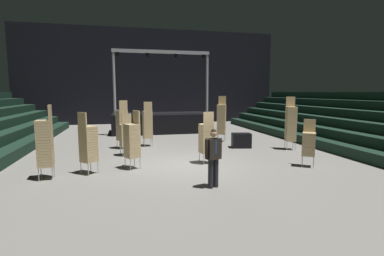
{
  "coord_description": "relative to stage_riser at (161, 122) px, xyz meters",
  "views": [
    {
      "loc": [
        -2.31,
        -10.38,
        2.69
      ],
      "look_at": [
        0.03,
        -0.26,
        1.4
      ],
      "focal_mm": 27.12,
      "sensor_mm": 36.0,
      "label": 1
    }
  ],
  "objects": [
    {
      "name": "chair_stack_front_left",
      "position": [
        -2.32,
        -7.02,
        0.2
      ],
      "size": [
        0.54,
        0.54,
        1.79
      ],
      "rotation": [
        0.0,
        0.0,
        0.27
      ],
      "color": "#B2B5BA",
      "rests_on": "ground_plane"
    },
    {
      "name": "bleacher_bank_right",
      "position": [
        8.75,
        -8.1,
        0.65
      ],
      "size": [
        4.5,
        24.0,
        2.7
      ],
      "rotation": [
        0.0,
        0.0,
        -1.57
      ],
      "color": "black",
      "rests_on": "ground_plane"
    },
    {
      "name": "man_with_tie",
      "position": [
        0.07,
        -11.87,
        0.24
      ],
      "size": [
        0.57,
        0.35,
        1.68
      ],
      "rotation": [
        0.0,
        0.0,
        3.48
      ],
      "color": "black",
      "rests_on": "ground_plane"
    },
    {
      "name": "stage_riser",
      "position": [
        0.0,
        0.0,
        0.0
      ],
      "size": [
        6.34,
        2.9,
        5.26
      ],
      "color": "black",
      "rests_on": "ground_plane"
    },
    {
      "name": "ground_plane",
      "position": [
        0.0,
        -9.1,
        -0.75
      ],
      "size": [
        22.0,
        30.0,
        0.1
      ],
      "primitive_type": "cube",
      "color": "slate"
    },
    {
      "name": "chair_stack_aisle_right",
      "position": [
        -4.74,
        -9.92,
        0.45
      ],
      "size": [
        0.47,
        0.47,
        2.31
      ],
      "rotation": [
        0.0,
        0.0,
        1.65
      ],
      "color": "#B2B5BA",
      "rests_on": "ground_plane"
    },
    {
      "name": "equipment_road_case",
      "position": [
        3.16,
        -6.46,
        -0.35
      ],
      "size": [
        1.0,
        0.77,
        0.7
      ],
      "primitive_type": "cube",
      "rotation": [
        0.0,
        0.0,
        -0.2
      ],
      "color": "black",
      "rests_on": "ground_plane"
    },
    {
      "name": "chair_stack_front_right",
      "position": [
        -1.25,
        -5.03,
        0.41
      ],
      "size": [
        0.49,
        0.49,
        2.22
      ],
      "rotation": [
        0.0,
        0.0,
        0.12
      ],
      "color": "#B2B5BA",
      "rests_on": "ground_plane"
    },
    {
      "name": "chair_stack_aisle_left",
      "position": [
        -3.52,
        -9.59,
        0.32
      ],
      "size": [
        0.62,
        0.62,
        2.05
      ],
      "rotation": [
        0.0,
        0.0,
        5.47
      ],
      "color": "#B2B5BA",
      "rests_on": "ground_plane"
    },
    {
      "name": "chair_stack_rear_left",
      "position": [
        2.78,
        -4.55,
        0.53
      ],
      "size": [
        0.59,
        0.59,
        2.48
      ],
      "rotation": [
        0.0,
        0.0,
        2.66
      ],
      "color": "#B2B5BA",
      "rests_on": "ground_plane"
    },
    {
      "name": "chair_stack_rear_centre",
      "position": [
        -2.48,
        -5.39,
        0.45
      ],
      "size": [
        0.59,
        0.59,
        2.31
      ],
      "rotation": [
        0.0,
        0.0,
        0.45
      ],
      "color": "#B2B5BA",
      "rests_on": "ground_plane"
    },
    {
      "name": "chair_stack_mid_right",
      "position": [
        -2.1,
        -9.25,
        0.32
      ],
      "size": [
        0.6,
        0.6,
        2.05
      ],
      "rotation": [
        0.0,
        0.0,
        2.06
      ],
      "color": "#B2B5BA",
      "rests_on": "ground_plane"
    },
    {
      "name": "chair_stack_rear_right",
      "position": [
        0.64,
        -9.1,
        0.28
      ],
      "size": [
        0.51,
        0.51,
        1.96
      ],
      "rotation": [
        0.0,
        0.0,
        0.18
      ],
      "color": "#B2B5BA",
      "rests_on": "ground_plane"
    },
    {
      "name": "chair_stack_mid_left",
      "position": [
        4.11,
        -10.39,
        0.15
      ],
      "size": [
        0.61,
        0.61,
        1.71
      ],
      "rotation": [
        0.0,
        0.0,
        2.52
      ],
      "color": "#B2B5BA",
      "rests_on": "ground_plane"
    },
    {
      "name": "chair_stack_mid_centre",
      "position": [
        5.21,
        -7.41,
        0.53
      ],
      "size": [
        0.55,
        0.55,
        2.48
      ],
      "rotation": [
        0.0,
        0.0,
        2.86
      ],
      "color": "#B2B5BA",
      "rests_on": "ground_plane"
    },
    {
      "name": "arena_end_wall",
      "position": [
        0.0,
        5.9,
        3.3
      ],
      "size": [
        22.0,
        0.3,
        8.0
      ],
      "primitive_type": "cube",
      "color": "black",
      "rests_on": "ground_plane"
    }
  ]
}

